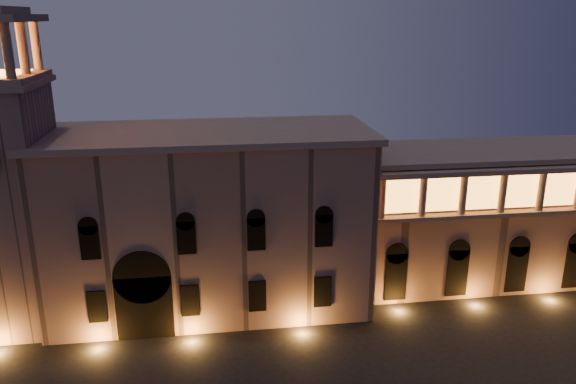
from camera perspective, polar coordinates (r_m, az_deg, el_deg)
The scene contains 2 objects.
government_building at distance 54.77m, azimuth -8.03°, elevation -2.89°, with size 30.80×12.80×17.60m.
colonnade_wing at distance 66.27m, azimuth 22.95°, elevation -1.84°, with size 40.60×11.50×14.50m.
Camera 1 is at (-1.57, -29.48, 27.65)m, focal length 35.00 mm.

